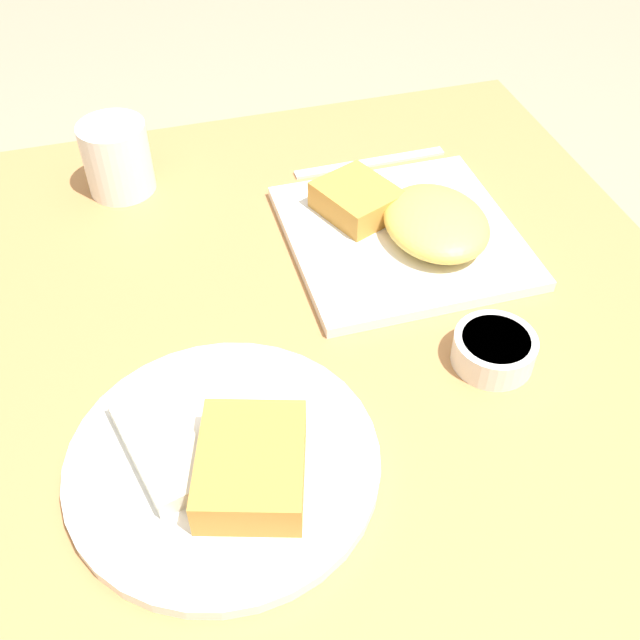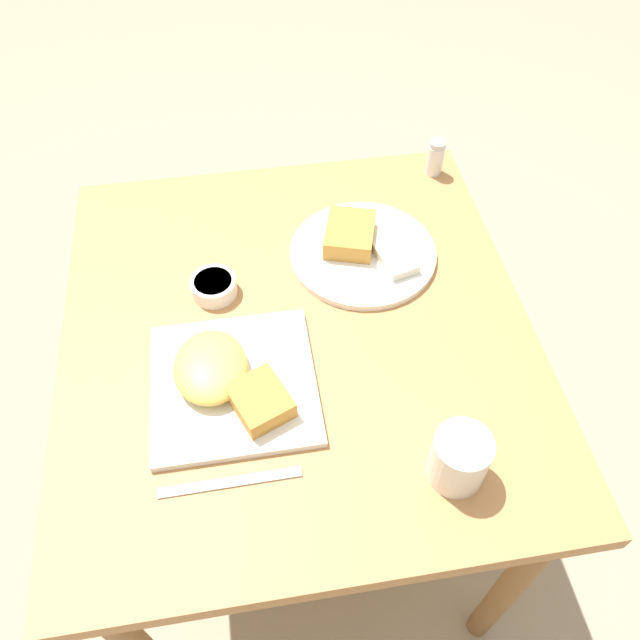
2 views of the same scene
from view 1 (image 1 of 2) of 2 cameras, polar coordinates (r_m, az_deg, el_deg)
The scene contains 7 objects.
ground_plane at distance 1.46m, azimuth 0.61°, elevation -21.25°, with size 8.00×8.00×0.00m, color gray.
dining_table at distance 0.90m, azimuth 0.92°, elevation -4.25°, with size 0.92×0.84×0.74m.
plate_square_near at distance 0.93m, azimuth 6.75°, elevation 7.13°, with size 0.27×0.27×0.06m.
plate_oval_far at distance 0.70m, azimuth -7.27°, elevation -10.64°, with size 0.29×0.29×0.05m.
sauce_ramekin at distance 0.80m, azimuth 13.12°, elevation -2.17°, with size 0.09×0.09×0.03m.
butter_knife at distance 1.08m, azimuth 3.84°, elevation 11.87°, with size 0.02×0.22×0.00m.
coffee_mug at distance 1.03m, azimuth -15.21°, elevation 11.83°, with size 0.09×0.09×0.10m.
Camera 1 is at (-0.56, 0.18, 1.33)m, focal length 42.00 mm.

